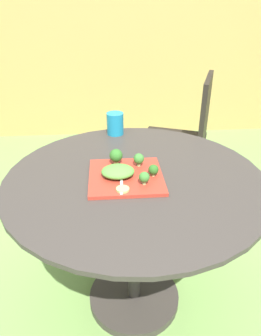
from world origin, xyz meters
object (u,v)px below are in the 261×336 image
(salad_plate, at_px, (126,177))
(fork, at_px, (122,180))
(drinking_glass, at_px, (115,125))
(patio_chair, at_px, (186,132))

(salad_plate, relative_size, fork, 1.83)
(fork, bearing_deg, salad_plate, 66.12)
(salad_plate, xyz_separation_m, drinking_glass, (-0.02, 0.45, 0.04))
(patio_chair, distance_m, drinking_glass, 0.71)
(salad_plate, distance_m, drinking_glass, 0.46)
(patio_chair, bearing_deg, drinking_glass, -137.22)
(salad_plate, distance_m, fork, 0.05)
(patio_chair, relative_size, fork, 5.82)
(patio_chair, bearing_deg, fork, -117.14)
(salad_plate, height_order, fork, fork)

